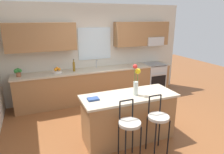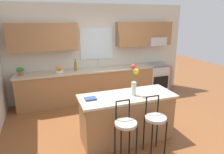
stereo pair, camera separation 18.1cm
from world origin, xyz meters
The scene contains 13 objects.
ground_plane centered at (0.00, 0.00, 0.00)m, with size 14.00×14.00×0.00m, color brown.
back_wall_assembly centered at (0.04, 1.98, 1.51)m, with size 5.60×0.50×2.70m.
counter_run centered at (0.00, 1.70, 0.47)m, with size 4.56×0.64×0.92m.
sink_faucet centered at (-0.01, 1.84, 1.06)m, with size 0.02×0.13×0.23m.
oven_range centered at (1.85, 1.68, 0.46)m, with size 0.60×0.64×0.92m.
kitchen_island centered at (-0.09, -0.42, 0.46)m, with size 1.81×0.72×0.92m.
bar_stool_near centered at (-0.37, -1.00, 0.64)m, with size 0.36×0.36×1.04m.
bar_stool_middle centered at (0.18, -1.00, 0.64)m, with size 0.36×0.36×1.04m.
flower_vase centered at (0.03, -0.46, 1.20)m, with size 0.16×0.11×0.59m.
cookbook centered at (-0.79, -0.39, 0.94)m, with size 0.20×0.15×0.03m, color navy.
fruit_bowl_oranges centered at (-1.13, 1.70, 0.97)m, with size 0.24×0.24×0.16m.
bottle_olive_oil centered at (-0.69, 1.70, 1.05)m, with size 0.06×0.06×0.33m.
potted_plant_small centered at (-2.07, 1.70, 1.04)m, with size 0.19×0.13×0.21m.
Camera 2 is at (-1.54, -3.61, 2.31)m, focal length 32.05 mm.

